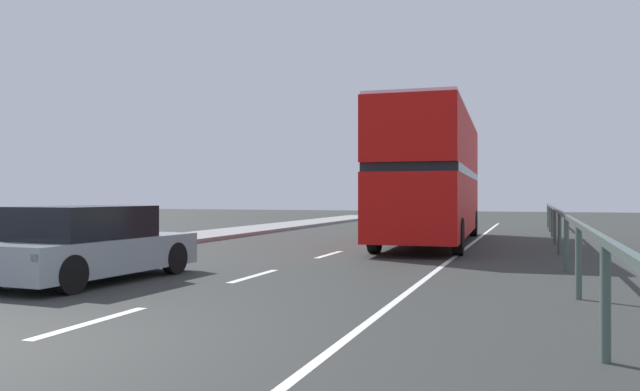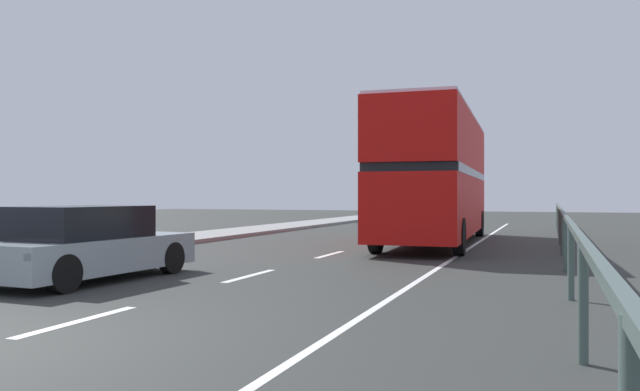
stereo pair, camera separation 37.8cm
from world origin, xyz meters
The scene contains 5 objects.
ground_plane centered at (0.00, 0.00, -0.05)m, with size 74.96×120.00×0.10m, color #2E302E.
lane_paint_markings centered at (2.02, 8.80, 0.00)m, with size 3.41×46.00×0.01m.
bridge_side_railing centered at (5.86, 9.00, 0.97)m, with size 0.10×42.00×1.19m.
double_decker_bus_red centered at (2.01, 15.76, 2.28)m, with size 2.93×11.31×4.25m.
hatchback_car_near centered at (-2.58, 4.43, 0.67)m, with size 2.06×4.32×1.39m.
Camera 1 is at (5.23, -5.11, 1.58)m, focal length 35.08 mm.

